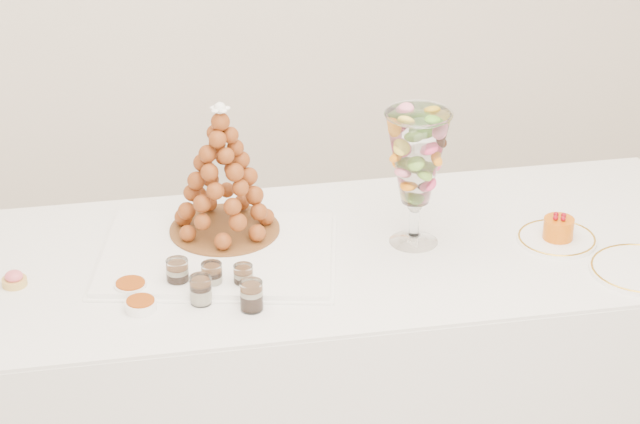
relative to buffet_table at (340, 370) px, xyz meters
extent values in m
cube|color=white|center=(0.00, 0.00, -0.01)|extent=(2.13, 0.97, 0.78)
cube|color=white|center=(0.00, 0.00, 0.39)|extent=(2.12, 0.96, 0.01)
cube|color=white|center=(-0.33, 0.04, 0.41)|extent=(0.71, 0.61, 0.02)
cylinder|color=white|center=(0.21, 0.00, 0.41)|extent=(0.13, 0.13, 0.02)
cylinder|color=white|center=(0.21, 0.00, 0.46)|extent=(0.03, 0.03, 0.09)
sphere|color=white|center=(0.21, 0.00, 0.51)|extent=(0.04, 0.04, 0.04)
cylinder|color=white|center=(0.59, -0.09, 0.40)|extent=(0.22, 0.22, 0.01)
cylinder|color=white|center=(0.73, -0.31, 0.40)|extent=(0.27, 0.27, 0.01)
cylinder|color=tan|center=(-0.87, 0.03, 0.40)|extent=(0.07, 0.07, 0.02)
ellipsoid|color=#CB5361|center=(-0.87, 0.03, 0.42)|extent=(0.05, 0.05, 0.03)
cylinder|color=white|center=(-0.46, -0.08, 0.43)|extent=(0.07, 0.07, 0.08)
cylinder|color=white|center=(-0.37, -0.11, 0.43)|extent=(0.06, 0.06, 0.07)
cylinder|color=white|center=(-0.30, -0.13, 0.43)|extent=(0.05, 0.05, 0.07)
cylinder|color=white|center=(-0.41, -0.17, 0.43)|extent=(0.07, 0.07, 0.07)
cylinder|color=white|center=(-0.29, -0.24, 0.43)|extent=(0.07, 0.07, 0.08)
cylinder|color=white|center=(-0.58, -0.08, 0.41)|extent=(0.08, 0.08, 0.03)
cylinder|color=white|center=(-0.56, -0.17, 0.41)|extent=(0.08, 0.08, 0.02)
cylinder|color=brown|center=(-0.29, 0.15, 0.42)|extent=(0.30, 0.30, 0.01)
cone|color=brown|center=(-0.29, 0.15, 0.60)|extent=(0.31, 0.31, 0.37)
sphere|color=white|center=(-0.29, 0.15, 0.78)|extent=(0.04, 0.04, 0.04)
cylinder|color=#D15D09|center=(0.59, -0.10, 0.43)|extent=(0.08, 0.08, 0.06)
sphere|color=maroon|center=(0.60, -0.09, 0.47)|extent=(0.01, 0.01, 0.01)
sphere|color=maroon|center=(0.59, -0.08, 0.47)|extent=(0.01, 0.01, 0.01)
sphere|color=maroon|center=(0.58, -0.10, 0.47)|extent=(0.01, 0.01, 0.01)
sphere|color=maroon|center=(0.60, -0.11, 0.47)|extent=(0.01, 0.01, 0.01)
camera|label=1|loc=(-0.78, -2.85, 2.05)|focal=70.00mm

